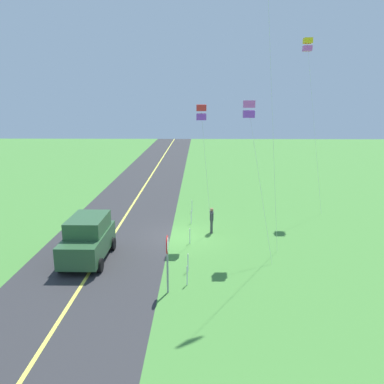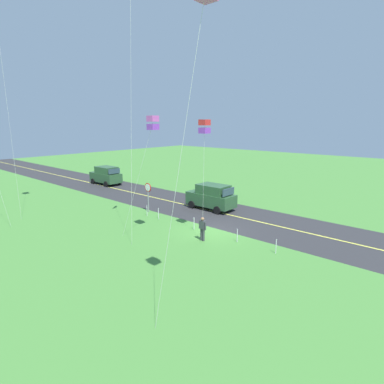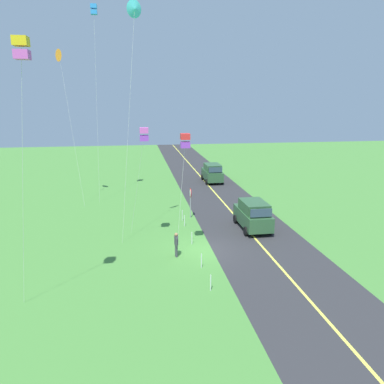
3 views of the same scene
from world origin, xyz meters
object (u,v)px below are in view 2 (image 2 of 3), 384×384
at_px(stop_sign, 148,192).
at_px(person_adult_near, 202,228).
at_px(car_suv_foreground, 212,196).
at_px(kite_yellow_high, 153,123).
at_px(kite_red_low, 204,127).
at_px(car_parked_east_far, 106,175).

distance_m(stop_sign, person_adult_near, 8.08).
bearing_deg(car_suv_foreground, person_adult_near, 123.39).
relative_size(car_suv_foreground, kite_yellow_high, 0.55).
height_order(stop_sign, kite_yellow_high, kite_yellow_high).
bearing_deg(kite_red_low, kite_yellow_high, 48.27).
bearing_deg(kite_red_low, person_adult_near, 123.65).
bearing_deg(person_adult_near, kite_yellow_high, -172.50).
xyz_separation_m(car_parked_east_far, person_adult_near, (-21.19, 6.82, -0.29)).
bearing_deg(person_adult_near, stop_sign, 138.38).
distance_m(car_suv_foreground, person_adult_near, 7.73).
relative_size(stop_sign, kite_yellow_high, 0.32).
xyz_separation_m(car_suv_foreground, stop_sign, (3.50, 4.36, 0.65)).
xyz_separation_m(stop_sign, person_adult_near, (-7.75, 2.09, -0.94)).
distance_m(car_suv_foreground, kite_red_low, 9.28).
height_order(car_parked_east_far, person_adult_near, car_parked_east_far).
bearing_deg(kite_red_low, stop_sign, -11.05).
xyz_separation_m(person_adult_near, kite_red_low, (0.44, -0.66, 6.46)).
relative_size(person_adult_near, kite_yellow_high, 0.20).
distance_m(kite_red_low, kite_yellow_high, 3.25).
bearing_deg(car_parked_east_far, kite_red_low, 163.48).
xyz_separation_m(car_parked_east_far, kite_red_low, (-20.75, 6.15, 6.17)).
distance_m(car_parked_east_far, kite_red_low, 22.50).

